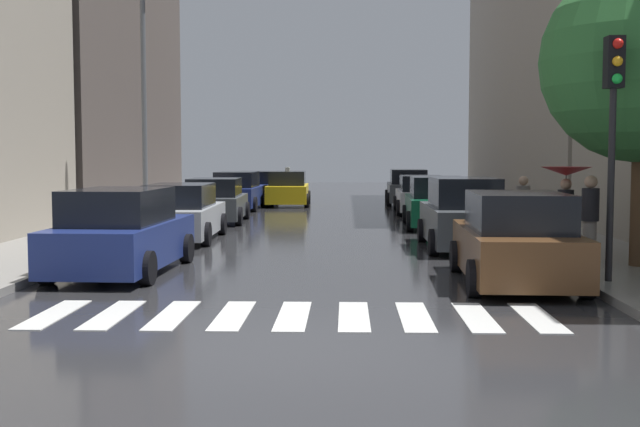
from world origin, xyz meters
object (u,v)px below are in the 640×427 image
parked_car_right_fourth (421,196)px  taxi_midroad (288,189)px  parked_car_left_nearest (122,234)px  pedestrian_far_side (523,207)px  traffic_light_right_corner (613,103)px  parked_car_right_nearest (516,241)px  parked_car_left_fifth (255,187)px  parked_car_right_third (437,204)px  lamp_post_left (144,93)px  pedestrian_by_kerb (590,216)px  parked_car_right_fifth (408,188)px  parked_car_right_second (463,216)px  pedestrian_near_tree (566,188)px  parked_car_left_second (181,214)px  parked_car_left_fourth (238,192)px  parked_car_left_third (215,202)px

parked_car_right_fourth → taxi_midroad: (-5.80, 4.84, 0.03)m
parked_car_left_nearest → pedestrian_far_side: bearing=-58.8°
traffic_light_right_corner → parked_car_right_nearest: bearing=161.2°
parked_car_left_fifth → parked_car_left_nearest: bearing=179.5°
parked_car_left_nearest → taxi_midroad: size_ratio=1.05×
parked_car_left_fifth → taxi_midroad: taxi_midroad is taller
parked_car_left_nearest → parked_car_left_fifth: bearing=2.1°
parked_car_right_fourth → taxi_midroad: taxi_midroad is taller
parked_car_right_third → parked_car_right_nearest: bearing=-177.5°
parked_car_left_nearest → parked_car_right_nearest: size_ratio=1.06×
parked_car_right_nearest → lamp_post_left: size_ratio=0.62×
traffic_light_right_corner → pedestrian_by_kerb: bearing=80.7°
parked_car_left_fifth → parked_car_right_fourth: size_ratio=0.97×
parked_car_right_third → parked_car_right_fifth: size_ratio=0.98×
parked_car_right_third → pedestrian_by_kerb: 9.83m
parked_car_right_second → lamp_post_left: size_ratio=0.62×
taxi_midroad → pedestrian_far_side: pedestrian_far_side is taller
parked_car_right_fifth → pedestrian_by_kerb: size_ratio=2.63×
pedestrian_near_tree → pedestrian_far_side: 2.94m
traffic_light_right_corner → lamp_post_left: size_ratio=0.59×
parked_car_left_second → pedestrian_by_kerb: pedestrian_by_kerb is taller
parked_car_right_third → pedestrian_far_side: bearing=-160.9°
parked_car_left_second → pedestrian_by_kerb: 11.07m
pedestrian_far_side → lamp_post_left: 12.10m
parked_car_right_fifth → pedestrian_by_kerb: pedestrian_by_kerb is taller
parked_car_left_second → parked_car_left_fourth: 12.67m
parked_car_left_nearest → pedestrian_far_side: (9.17, 5.15, 0.23)m
pedestrian_by_kerb → lamp_post_left: lamp_post_left is taller
parked_car_left_nearest → taxi_midroad: taxi_midroad is taller
parked_car_left_fifth → parked_car_right_nearest: (7.77, -25.66, 0.06)m
parked_car_left_fourth → parked_car_left_second: bearing=-177.9°
parked_car_left_fourth → parked_car_right_second: 16.38m
pedestrian_near_tree → parked_car_left_fifth: bearing=147.9°
parked_car_left_third → parked_car_right_fourth: size_ratio=0.93×
parked_car_right_fourth → lamp_post_left: size_ratio=0.63×
parked_car_left_third → traffic_light_right_corner: traffic_light_right_corner is taller
parked_car_left_fifth → parked_car_right_fifth: size_ratio=0.93×
parked_car_left_nearest → parked_car_right_nearest: (7.67, -1.18, -0.01)m
parked_car_right_nearest → parked_car_right_third: (-0.14, 11.64, -0.01)m
parked_car_left_third → pedestrian_by_kerb: bearing=-141.1°
parked_car_right_nearest → parked_car_left_fourth: bearing=23.4°
parked_car_right_fourth → parked_car_right_fifth: bearing=1.7°
pedestrian_near_tree → parked_car_right_fourth: bearing=132.0°
parked_car_left_third → parked_car_left_fifth: 12.34m
pedestrian_far_side → parked_car_left_fourth: bearing=156.0°
parked_car_left_fourth → pedestrian_far_side: pedestrian_far_side is taller
parked_car_right_third → pedestrian_near_tree: 8.45m
pedestrian_near_tree → parked_car_left_nearest: bearing=-132.0°
parked_car_left_second → lamp_post_left: size_ratio=0.64×
parked_car_right_nearest → pedestrian_far_side: bearing=-11.5°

